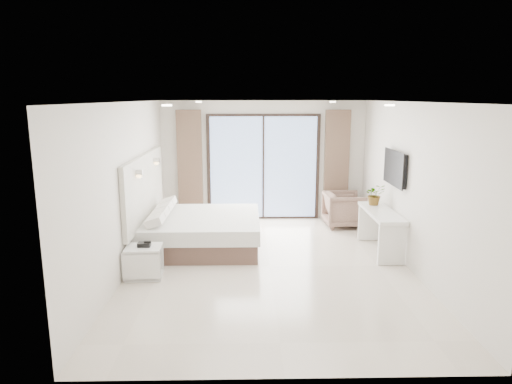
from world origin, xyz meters
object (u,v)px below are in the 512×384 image
bed (201,231)px  console_desk (381,222)px  nightstand (144,262)px  armchair (344,208)px

bed → console_desk: size_ratio=1.40×
console_desk → bed: bearing=174.2°
nightstand → armchair: armchair is taller
nightstand → armchair: bearing=34.0°
bed → armchair: armchair is taller
console_desk → armchair: bearing=100.1°
nightstand → armchair: (3.72, 2.82, 0.16)m
console_desk → armchair: (-0.30, 1.70, -0.15)m
nightstand → armchair: 4.67m
bed → armchair: (2.98, 1.36, 0.10)m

